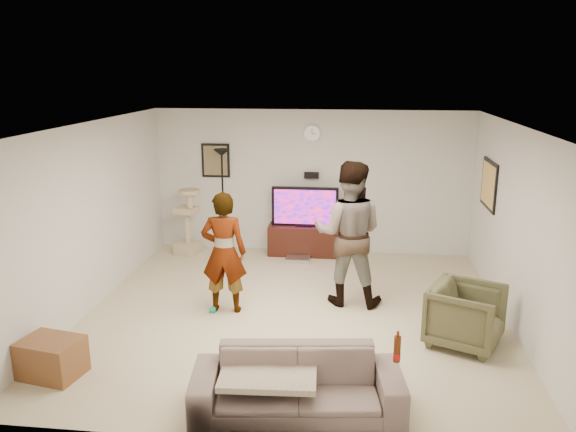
# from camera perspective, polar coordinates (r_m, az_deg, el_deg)

# --- Properties ---
(floor) EXTENTS (5.50, 5.50, 0.02)m
(floor) POSITION_cam_1_polar(r_m,az_deg,el_deg) (7.71, 0.70, -9.80)
(floor) COLOR beige
(floor) RESTS_ON ground
(ceiling) EXTENTS (5.50, 5.50, 0.02)m
(ceiling) POSITION_cam_1_polar(r_m,az_deg,el_deg) (7.05, 0.77, 9.18)
(ceiling) COLOR silver
(ceiling) RESTS_ON wall_back
(wall_back) EXTENTS (5.50, 0.04, 2.50)m
(wall_back) POSITION_cam_1_polar(r_m,az_deg,el_deg) (9.95, 2.39, 3.43)
(wall_back) COLOR silver
(wall_back) RESTS_ON floor
(wall_front) EXTENTS (5.50, 0.04, 2.50)m
(wall_front) POSITION_cam_1_polar(r_m,az_deg,el_deg) (4.71, -2.81, -9.57)
(wall_front) COLOR silver
(wall_front) RESTS_ON floor
(wall_left) EXTENTS (0.04, 5.50, 2.50)m
(wall_left) POSITION_cam_1_polar(r_m,az_deg,el_deg) (8.04, -19.16, -0.09)
(wall_left) COLOR silver
(wall_left) RESTS_ON floor
(wall_right) EXTENTS (0.04, 5.50, 2.50)m
(wall_right) POSITION_cam_1_polar(r_m,az_deg,el_deg) (7.52, 22.05, -1.33)
(wall_right) COLOR silver
(wall_right) RESTS_ON floor
(wall_clock) EXTENTS (0.26, 0.04, 0.26)m
(wall_clock) POSITION_cam_1_polar(r_m,az_deg,el_deg) (9.79, 2.43, 8.28)
(wall_clock) COLOR white
(wall_clock) RESTS_ON wall_back
(wall_speaker) EXTENTS (0.25, 0.10, 0.10)m
(wall_speaker) POSITION_cam_1_polar(r_m,az_deg,el_deg) (9.87, 2.37, 4.11)
(wall_speaker) COLOR black
(wall_speaker) RESTS_ON wall_back
(picture_back) EXTENTS (0.42, 0.03, 0.52)m
(picture_back) POSITION_cam_1_polar(r_m,az_deg,el_deg) (10.14, -7.27, 5.55)
(picture_back) COLOR brown
(picture_back) RESTS_ON wall_back
(picture_right) EXTENTS (0.03, 0.78, 0.62)m
(picture_right) POSITION_cam_1_polar(r_m,az_deg,el_deg) (8.97, 19.50, 3.00)
(picture_right) COLOR #DDAE5D
(picture_right) RESTS_ON wall_right
(tv_stand) EXTENTS (1.26, 0.45, 0.52)m
(tv_stand) POSITION_cam_1_polar(r_m,az_deg,el_deg) (9.96, 1.69, -2.41)
(tv_stand) COLOR black
(tv_stand) RESTS_ON floor
(console_box) EXTENTS (0.40, 0.30, 0.07)m
(console_box) POSITION_cam_1_polar(r_m,az_deg,el_deg) (9.67, 0.99, -4.36)
(console_box) COLOR #BBBCBE
(console_box) RESTS_ON floor
(tv) EXTENTS (1.15, 0.08, 0.68)m
(tv) POSITION_cam_1_polar(r_m,az_deg,el_deg) (9.80, 1.71, 0.96)
(tv) COLOR black
(tv) RESTS_ON tv_stand
(tv_screen) EXTENTS (1.06, 0.01, 0.60)m
(tv_screen) POSITION_cam_1_polar(r_m,az_deg,el_deg) (9.76, 1.69, 0.90)
(tv_screen) COLOR #160FCE
(tv_screen) RESTS_ON tv
(floor_lamp) EXTENTS (0.32, 0.32, 1.84)m
(floor_lamp) POSITION_cam_1_polar(r_m,az_deg,el_deg) (9.92, -6.54, 1.37)
(floor_lamp) COLOR black
(floor_lamp) RESTS_ON floor
(cat_tree) EXTENTS (0.46, 0.46, 1.17)m
(cat_tree) POSITION_cam_1_polar(r_m,az_deg,el_deg) (10.07, -10.10, -0.54)
(cat_tree) COLOR tan
(cat_tree) RESTS_ON floor
(person_left) EXTENTS (0.62, 0.43, 1.64)m
(person_left) POSITION_cam_1_polar(r_m,az_deg,el_deg) (7.56, -6.45, -3.66)
(person_left) COLOR gray
(person_left) RESTS_ON floor
(person_right) EXTENTS (1.03, 0.83, 2.00)m
(person_right) POSITION_cam_1_polar(r_m,az_deg,el_deg) (7.78, 6.11, -1.75)
(person_right) COLOR navy
(person_right) RESTS_ON floor
(sofa) EXTENTS (2.06, 1.01, 0.58)m
(sofa) POSITION_cam_1_polar(r_m,az_deg,el_deg) (5.60, 0.92, -16.45)
(sofa) COLOR #76645D
(sofa) RESTS_ON floor
(throw_blanket) EXTENTS (0.94, 0.75, 0.06)m
(throw_blanket) POSITION_cam_1_polar(r_m,az_deg,el_deg) (5.58, -1.93, -15.38)
(throw_blanket) COLOR beige
(throw_blanket) RESTS_ON sofa
(beer_bottle) EXTENTS (0.06, 0.06, 0.25)m
(beer_bottle) POSITION_cam_1_polar(r_m,az_deg,el_deg) (5.39, 10.89, -12.97)
(beer_bottle) COLOR #5B2308
(beer_bottle) RESTS_ON sofa
(armchair) EXTENTS (1.06, 1.05, 0.73)m
(armchair) POSITION_cam_1_polar(r_m,az_deg,el_deg) (7.08, 17.39, -9.50)
(armchair) COLOR #4B4A2F
(armchair) RESTS_ON floor
(side_table) EXTENTS (0.69, 0.57, 0.41)m
(side_table) POSITION_cam_1_polar(r_m,az_deg,el_deg) (6.69, -22.62, -12.98)
(side_table) COLOR brown
(side_table) RESTS_ON floor
(toy_ball) EXTENTS (0.09, 0.09, 0.09)m
(toy_ball) POSITION_cam_1_polar(r_m,az_deg,el_deg) (7.78, -7.57, -9.29)
(toy_ball) COLOR #0DA28E
(toy_ball) RESTS_ON floor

